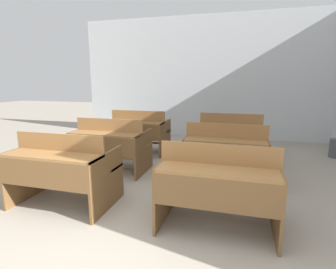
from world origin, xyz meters
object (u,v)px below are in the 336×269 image
at_px(bench_front_right, 218,185).
at_px(bench_third_left, 139,131).
at_px(wastepaper_bin, 336,148).
at_px(bench_front_left, 63,168).
at_px(bench_second_left, 111,144).
at_px(bench_third_right, 230,135).
at_px(bench_second_right, 225,152).

bearing_deg(bench_front_right, bench_third_left, 126.54).
bearing_deg(wastepaper_bin, bench_front_left, -140.75).
bearing_deg(bench_second_left, wastepaper_bin, 25.97).
height_order(bench_second_left, bench_third_left, same).
xyz_separation_m(bench_front_left, wastepaper_bin, (3.81, 3.12, -0.28)).
bearing_deg(bench_front_right, wastepaper_bin, 57.36).
bearing_deg(bench_third_right, bench_second_right, -90.82).
distance_m(bench_second_right, bench_third_right, 1.22).
bearing_deg(bench_second_left, bench_third_right, 33.47).
bearing_deg(bench_front_left, bench_front_right, -0.55).
bearing_deg(bench_third_left, bench_second_left, -90.36).
relative_size(bench_second_right, bench_third_left, 1.00).
bearing_deg(wastepaper_bin, bench_second_left, -154.03).
height_order(bench_second_left, bench_second_right, same).
distance_m(bench_front_right, bench_third_right, 2.49).
distance_m(bench_second_left, wastepaper_bin, 4.28).
xyz_separation_m(bench_second_left, bench_second_right, (1.83, 0.00, 0.00)).
relative_size(bench_front_left, bench_front_right, 1.00).
bearing_deg(wastepaper_bin, bench_third_left, -170.09).
relative_size(bench_front_right, bench_third_right, 1.00).
height_order(bench_front_right, bench_second_right, same).
xyz_separation_m(bench_second_right, wastepaper_bin, (2.01, 1.87, -0.28)).
xyz_separation_m(bench_front_right, bench_second_left, (-1.83, 1.26, 0.00)).
height_order(bench_front_left, bench_third_left, same).
height_order(bench_front_right, wastepaper_bin, bench_front_right).
relative_size(bench_second_right, wastepaper_bin, 3.19).
height_order(bench_third_right, wastepaper_bin, bench_third_right).
bearing_deg(bench_second_right, bench_second_left, -179.99).
xyz_separation_m(bench_second_left, bench_third_left, (0.01, 1.20, 0.00)).
height_order(bench_front_left, bench_third_right, same).
bearing_deg(bench_front_left, bench_third_right, 53.56).
xyz_separation_m(bench_front_left, bench_third_right, (1.82, 2.47, 0.00)).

